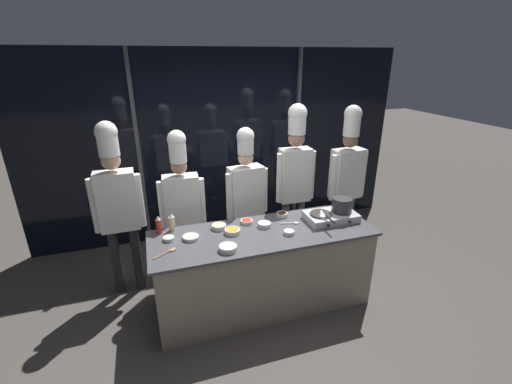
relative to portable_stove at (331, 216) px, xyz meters
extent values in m
plane|color=#47423D|center=(-0.80, -0.03, -0.94)|extent=(24.00, 24.00, 0.00)
cube|color=black|center=(-0.80, 1.82, 0.41)|extent=(5.48, 0.04, 2.70)
cube|color=#47474C|center=(-1.96, 1.78, 0.41)|extent=(0.05, 0.05, 2.70)
cube|color=#47474C|center=(0.37, 1.78, 0.41)|extent=(0.05, 0.05, 2.70)
cube|color=gray|center=(-0.80, -0.03, -0.51)|extent=(2.25, 0.75, 0.86)
cube|color=#47474C|center=(-0.80, -0.03, -0.06)|extent=(2.32, 0.79, 0.03)
cube|color=#B2B5BA|center=(0.00, 0.00, 0.00)|extent=(0.55, 0.34, 0.09)
cylinder|color=black|center=(-0.13, 0.00, 0.05)|extent=(0.22, 0.22, 0.01)
cylinder|color=black|center=(-0.13, -0.18, 0.00)|extent=(0.03, 0.01, 0.03)
cylinder|color=black|center=(0.13, 0.00, 0.05)|extent=(0.22, 0.22, 0.01)
cylinder|color=black|center=(0.13, -0.18, 0.00)|extent=(0.03, 0.01, 0.03)
cylinder|color=#38332D|center=(-0.13, 0.00, 0.06)|extent=(0.22, 0.22, 0.01)
cone|color=#38332D|center=(-0.13, 0.00, 0.07)|extent=(0.24, 0.24, 0.04)
cylinder|color=black|center=(-0.13, -0.20, 0.08)|extent=(0.02, 0.18, 0.02)
cylinder|color=#333335|center=(0.13, 0.00, 0.13)|extent=(0.22, 0.22, 0.15)
torus|color=#333335|center=(0.13, 0.00, 0.20)|extent=(0.23, 0.23, 0.01)
torus|color=#333335|center=(0.01, 0.00, 0.17)|extent=(0.01, 0.05, 0.05)
torus|color=#333335|center=(0.25, 0.00, 0.17)|extent=(0.01, 0.05, 0.05)
cylinder|color=red|center=(-1.82, 0.28, 0.03)|extent=(0.06, 0.06, 0.15)
cone|color=white|center=(-1.82, 0.28, 0.13)|extent=(0.05, 0.05, 0.04)
cylinder|color=beige|center=(-1.69, 0.30, 0.03)|extent=(0.06, 0.06, 0.15)
cone|color=white|center=(-1.69, 0.30, 0.13)|extent=(0.05, 0.05, 0.04)
cylinder|color=silver|center=(-1.23, -0.27, -0.02)|extent=(0.17, 0.17, 0.05)
torus|color=silver|center=(-1.23, -0.27, 0.00)|extent=(0.17, 0.17, 0.01)
cylinder|color=silver|center=(-1.23, -0.27, -0.01)|extent=(0.14, 0.14, 0.03)
cylinder|color=silver|center=(-1.22, 0.18, -0.02)|extent=(0.15, 0.15, 0.04)
torus|color=silver|center=(-1.22, 0.18, 0.00)|extent=(0.15, 0.15, 0.01)
cylinder|color=#E0C689|center=(-1.22, 0.18, -0.01)|extent=(0.12, 0.12, 0.02)
cylinder|color=silver|center=(-1.53, 0.05, -0.03)|extent=(0.16, 0.16, 0.03)
torus|color=silver|center=(-1.53, 0.05, -0.01)|extent=(0.16, 0.16, 0.01)
cylinder|color=silver|center=(-1.53, 0.05, -0.02)|extent=(0.13, 0.13, 0.02)
cylinder|color=silver|center=(-0.56, -0.15, -0.03)|extent=(0.11, 0.11, 0.04)
torus|color=silver|center=(-0.56, -0.15, -0.01)|extent=(0.11, 0.11, 0.01)
cylinder|color=beige|center=(-0.56, -0.15, -0.02)|extent=(0.09, 0.09, 0.02)
cylinder|color=silver|center=(-0.48, 0.25, -0.02)|extent=(0.12, 0.12, 0.05)
torus|color=silver|center=(-0.48, 0.25, 0.00)|extent=(0.13, 0.13, 0.01)
cylinder|color=#382319|center=(-0.48, 0.25, -0.01)|extent=(0.10, 0.10, 0.03)
cylinder|color=silver|center=(-1.74, 0.10, -0.03)|extent=(0.11, 0.11, 0.04)
torus|color=silver|center=(-1.74, 0.10, -0.01)|extent=(0.11, 0.11, 0.01)
cylinder|color=beige|center=(-1.74, 0.10, -0.02)|extent=(0.09, 0.09, 0.02)
cylinder|color=silver|center=(-0.90, 0.22, -0.03)|extent=(0.13, 0.13, 0.03)
torus|color=silver|center=(-0.90, 0.22, -0.01)|extent=(0.14, 0.14, 0.01)
cylinder|color=#B22D1E|center=(-0.90, 0.22, -0.02)|extent=(0.11, 0.11, 0.02)
cylinder|color=silver|center=(-0.75, 0.08, -0.02)|extent=(0.14, 0.14, 0.04)
torus|color=silver|center=(-0.75, 0.08, 0.00)|extent=(0.14, 0.14, 0.01)
cylinder|color=silver|center=(-0.75, 0.08, -0.01)|extent=(0.11, 0.11, 0.02)
cylinder|color=silver|center=(-1.11, 0.04, -0.02)|extent=(0.16, 0.16, 0.04)
torus|color=silver|center=(-1.11, 0.04, 0.00)|extent=(0.16, 0.16, 0.01)
cylinder|color=orange|center=(-1.11, 0.04, -0.01)|extent=(0.13, 0.13, 0.02)
cube|color=olive|center=(-1.83, -0.17, -0.04)|extent=(0.15, 0.11, 0.01)
ellipsoid|color=olive|center=(-1.72, -0.10, -0.04)|extent=(0.10, 0.09, 0.02)
cube|color=#B2B5BA|center=(-0.50, 0.07, -0.04)|extent=(0.14, 0.05, 0.01)
ellipsoid|color=#B2B5BA|center=(-0.40, 0.04, -0.04)|extent=(0.08, 0.06, 0.02)
cylinder|color=#232326|center=(-2.10, 0.68, -0.54)|extent=(0.11, 0.11, 0.81)
cylinder|color=#232326|center=(-2.32, 0.67, -0.54)|extent=(0.11, 0.11, 0.81)
cube|color=white|center=(-2.21, 0.68, 0.20)|extent=(0.41, 0.22, 0.66)
cylinder|color=white|center=(-1.98, 0.65, 0.18)|extent=(0.08, 0.08, 0.60)
cylinder|color=white|center=(-2.44, 0.64, 0.18)|extent=(0.08, 0.08, 0.60)
sphere|color=tan|center=(-2.21, 0.68, 0.65)|extent=(0.19, 0.19, 0.19)
cylinder|color=white|center=(-2.21, 0.68, 0.82)|extent=(0.20, 0.20, 0.24)
sphere|color=white|center=(-2.21, 0.68, 0.94)|extent=(0.22, 0.22, 0.22)
cylinder|color=#232326|center=(-1.42, 0.70, -0.57)|extent=(0.10, 0.10, 0.74)
cylinder|color=#232326|center=(-1.64, 0.71, -0.57)|extent=(0.10, 0.10, 0.74)
cube|color=white|center=(-1.53, 0.71, 0.10)|extent=(0.41, 0.23, 0.60)
cylinder|color=white|center=(-1.31, 0.66, 0.09)|extent=(0.08, 0.08, 0.55)
cylinder|color=white|center=(-1.76, 0.69, 0.09)|extent=(0.08, 0.08, 0.55)
sphere|color=#A87A5B|center=(-1.53, 0.71, 0.51)|extent=(0.18, 0.18, 0.18)
cylinder|color=white|center=(-1.53, 0.71, 0.69)|extent=(0.19, 0.19, 0.25)
sphere|color=white|center=(-1.53, 0.71, 0.81)|extent=(0.20, 0.20, 0.20)
cylinder|color=#4C4C51|center=(-0.65, 0.75, -0.56)|extent=(0.11, 0.11, 0.75)
cylinder|color=#4C4C51|center=(-0.87, 0.71, -0.56)|extent=(0.11, 0.11, 0.75)
cube|color=white|center=(-0.76, 0.73, 0.12)|extent=(0.44, 0.28, 0.61)
cylinder|color=white|center=(-0.53, 0.73, 0.10)|extent=(0.08, 0.08, 0.56)
cylinder|color=white|center=(-0.98, 0.66, 0.10)|extent=(0.08, 0.08, 0.56)
sphere|color=beige|center=(-0.76, 0.73, 0.54)|extent=(0.18, 0.18, 0.18)
cylinder|color=white|center=(-0.76, 0.73, 0.69)|extent=(0.19, 0.19, 0.21)
sphere|color=white|center=(-0.76, 0.73, 0.79)|extent=(0.20, 0.20, 0.20)
cylinder|color=#4C4C51|center=(0.00, 0.75, -0.52)|extent=(0.10, 0.10, 0.85)
cylinder|color=#4C4C51|center=(-0.22, 0.76, -0.52)|extent=(0.10, 0.10, 0.85)
cube|color=white|center=(-0.11, 0.75, 0.25)|extent=(0.39, 0.21, 0.68)
cylinder|color=white|center=(0.11, 0.72, 0.23)|extent=(0.08, 0.08, 0.63)
cylinder|color=white|center=(-0.33, 0.73, 0.23)|extent=(0.08, 0.08, 0.63)
sphere|color=#A87A5B|center=(-0.11, 0.75, 0.71)|extent=(0.20, 0.20, 0.20)
cylinder|color=white|center=(-0.11, 0.75, 0.89)|extent=(0.21, 0.21, 0.25)
sphere|color=white|center=(-0.11, 0.75, 1.02)|extent=(0.23, 0.23, 0.23)
cylinder|color=#2D3856|center=(0.73, 0.72, -0.53)|extent=(0.11, 0.11, 0.81)
cylinder|color=#2D3856|center=(0.51, 0.70, -0.53)|extent=(0.11, 0.11, 0.81)
cube|color=white|center=(0.62, 0.71, 0.20)|extent=(0.44, 0.26, 0.66)
cylinder|color=white|center=(0.85, 0.70, 0.19)|extent=(0.08, 0.08, 0.61)
cylinder|color=white|center=(0.39, 0.65, 0.19)|extent=(0.08, 0.08, 0.61)
sphere|color=brown|center=(0.62, 0.71, 0.65)|extent=(0.19, 0.19, 0.19)
cylinder|color=white|center=(0.62, 0.71, 0.84)|extent=(0.20, 0.20, 0.27)
sphere|color=white|center=(0.62, 0.71, 0.98)|extent=(0.22, 0.22, 0.22)
camera|label=1|loc=(-1.82, -2.98, 1.65)|focal=24.00mm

